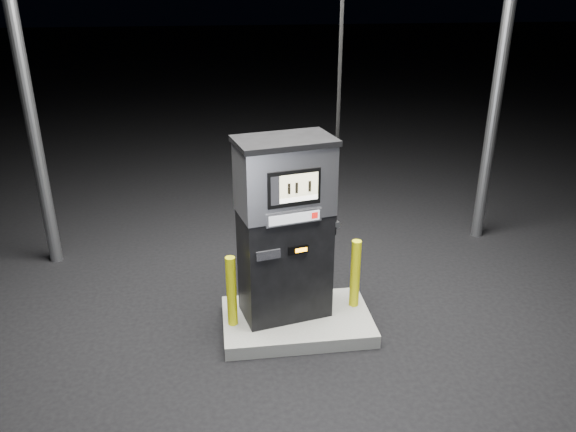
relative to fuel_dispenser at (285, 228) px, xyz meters
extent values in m
plane|color=black|center=(0.12, -0.10, -1.16)|extent=(80.00, 80.00, 0.00)
cube|color=slate|center=(0.12, -0.10, -1.08)|extent=(1.60, 1.00, 0.15)
cylinder|color=gray|center=(-2.88, 1.90, 1.09)|extent=(0.16, 0.16, 4.50)
cylinder|color=gray|center=(3.12, 1.90, 1.09)|extent=(0.16, 0.16, 4.50)
cube|color=black|center=(0.00, 0.00, -0.41)|extent=(1.00, 0.70, 1.19)
cube|color=silver|center=(0.00, 0.00, 0.54)|extent=(1.02, 0.72, 0.72)
cube|color=black|center=(0.00, 0.00, 0.93)|extent=(1.06, 0.77, 0.06)
cube|color=black|center=(0.05, -0.27, 0.54)|extent=(0.53, 0.14, 0.36)
cube|color=beige|center=(0.10, -0.27, 0.57)|extent=(0.38, 0.09, 0.23)
cube|color=white|center=(0.10, -0.28, 0.43)|extent=(0.38, 0.09, 0.05)
cube|color=silver|center=(0.05, -0.27, 0.23)|extent=(0.57, 0.15, 0.13)
cube|color=#AFB3B8|center=(0.06, -0.28, 0.23)|extent=(0.51, 0.11, 0.10)
cube|color=red|center=(0.26, -0.24, 0.23)|extent=(0.07, 0.02, 0.07)
cube|color=black|center=(0.10, -0.26, -0.13)|extent=(0.21, 0.06, 0.09)
cube|color=orange|center=(0.13, -0.26, -0.13)|extent=(0.12, 0.03, 0.04)
cube|color=black|center=(-0.21, -0.32, -0.13)|extent=(0.25, 0.07, 0.10)
cube|color=black|center=(0.48, 0.11, -0.01)|extent=(0.13, 0.19, 0.24)
cylinder|color=gray|center=(0.54, 0.12, -0.01)|extent=(0.11, 0.22, 0.07)
cylinder|color=black|center=(0.53, 0.07, 1.59)|extent=(0.04, 0.04, 2.96)
cylinder|color=#D9D90C|center=(-0.58, -0.16, -0.61)|extent=(0.12, 0.12, 0.79)
cylinder|color=#D9D90C|center=(0.78, 0.03, -0.61)|extent=(0.13, 0.13, 0.79)
camera|label=1|loc=(-0.67, -5.22, 2.41)|focal=35.00mm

